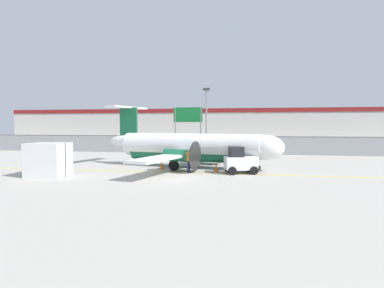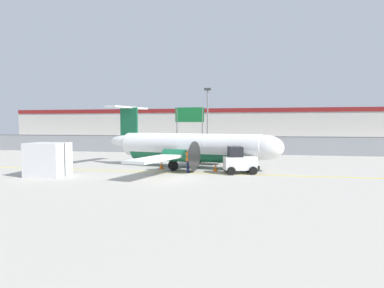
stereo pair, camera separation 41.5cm
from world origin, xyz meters
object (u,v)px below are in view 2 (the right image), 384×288
object	(u,v)px
parked_car_0	(123,141)
parked_car_2	(247,141)
baggage_tug	(239,161)
parked_car_3	(311,143)
ground_crew_worker	(188,159)
parked_car_1	(187,140)
cargo_container	(48,160)
apron_light_pole	(208,116)
highway_sign	(190,118)
traffic_cone_near_left	(161,165)
traffic_cone_near_right	(215,167)
commuter_airplane	(193,147)

from	to	relation	value
parked_car_0	parked_car_2	xyz separation A→B (m)	(17.91, 5.30, 0.00)
baggage_tug	parked_car_2	size ratio (longest dim) A/B	0.60
parked_car_0	parked_car_3	bearing A→B (deg)	-1.07
parked_car_2	parked_car_3	world-z (taller)	same
ground_crew_worker	parked_car_1	size ratio (longest dim) A/B	0.40
cargo_container	ground_crew_worker	bearing A→B (deg)	19.32
baggage_tug	parked_car_1	xyz separation A→B (m)	(-10.09, 29.35, 0.04)
cargo_container	apron_light_pole	xyz separation A→B (m)	(8.08, 16.18, 3.20)
parked_car_2	highway_sign	world-z (taller)	highway_sign
parked_car_0	parked_car_2	distance (m)	18.68
ground_crew_worker	parked_car_2	xyz separation A→B (m)	(2.97, 29.31, -0.06)
parked_car_3	apron_light_pole	xyz separation A→B (m)	(-12.36, -13.08, 3.41)
baggage_tug	apron_light_pole	world-z (taller)	apron_light_pole
baggage_tug	ground_crew_worker	distance (m)	3.59
baggage_tug	traffic_cone_near_left	xyz separation A→B (m)	(-6.00, 1.33, -0.54)
traffic_cone_near_left	highway_sign	distance (m)	16.70
cargo_container	parked_car_3	xyz separation A→B (m)	(20.44, 29.26, -0.21)
baggage_tug	highway_sign	world-z (taller)	highway_sign
apron_light_pole	highway_sign	world-z (taller)	apron_light_pole
ground_crew_worker	traffic_cone_near_right	size ratio (longest dim) A/B	2.66
traffic_cone_near_right	cargo_container	bearing A→B (deg)	-156.83
commuter_airplane	parked_car_3	bearing A→B (deg)	75.53
apron_light_pole	ground_crew_worker	bearing A→B (deg)	-87.24
traffic_cone_near_right	ground_crew_worker	bearing A→B (deg)	-147.41
cargo_container	apron_light_pole	distance (m)	18.37
baggage_tug	cargo_container	distance (m)	12.81
ground_crew_worker	highway_sign	size ratio (longest dim) A/B	0.31
traffic_cone_near_right	highway_sign	distance (m)	17.94
baggage_tug	ground_crew_worker	bearing A→B (deg)	166.81
baggage_tug	traffic_cone_near_right	world-z (taller)	baggage_tug
baggage_tug	parked_car_1	size ratio (longest dim) A/B	0.60
parked_car_3	parked_car_1	bearing A→B (deg)	-9.62
cargo_container	parked_car_0	bearing A→B (deg)	101.15
parked_car_2	parked_car_3	distance (m)	9.40
commuter_airplane	apron_light_pole	size ratio (longest dim) A/B	2.19
parked_car_2	parked_car_1	bearing A→B (deg)	-179.99
traffic_cone_near_right	parked_car_0	world-z (taller)	parked_car_0
cargo_container	traffic_cone_near_right	world-z (taller)	cargo_container
ground_crew_worker	parked_car_3	size ratio (longest dim) A/B	0.40
traffic_cone_near_left	apron_light_pole	distance (m)	12.05
parked_car_1	parked_car_3	distance (m)	18.63
traffic_cone_near_left	parked_car_0	size ratio (longest dim) A/B	0.15
cargo_container	parked_car_2	size ratio (longest dim) A/B	0.58
traffic_cone_near_right	parked_car_2	distance (m)	28.19
traffic_cone_near_right	parked_car_0	bearing A→B (deg)	126.21
cargo_container	traffic_cone_near_left	bearing A→B (deg)	36.55
cargo_container	parked_car_1	world-z (taller)	cargo_container
parked_car_0	parked_car_3	xyz separation A→B (m)	(26.68, 1.90, 0.00)
parked_car_1	parked_car_3	world-z (taller)	same
commuter_airplane	parked_car_2	world-z (taller)	commuter_airplane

